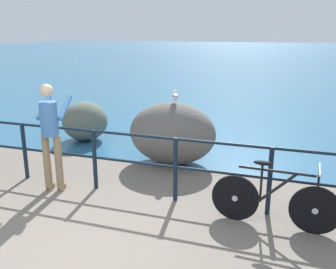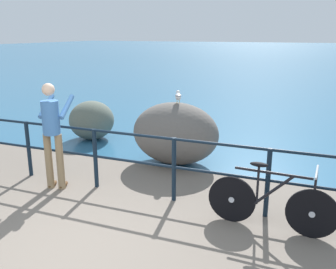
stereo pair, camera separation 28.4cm
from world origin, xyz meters
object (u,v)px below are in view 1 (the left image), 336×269
Objects in this scene: breakwater_boulder_main at (172,133)px; breakwater_boulder_left at (85,121)px; bicycle at (274,200)px; seagull at (175,96)px; person_at_railing at (51,133)px.

breakwater_boulder_main reaches higher than breakwater_boulder_left.
bicycle is 0.97× the size of breakwater_boulder_main.
breakwater_boulder_left is (-2.51, 0.88, -0.14)m from breakwater_boulder_main.
breakwater_boulder_left is at bearing 160.80° from breakwater_boulder_main.
seagull is (-2.03, 1.94, 0.98)m from bicycle.
breakwater_boulder_left is 3.24× the size of seagull.
breakwater_boulder_main is at bearing -19.20° from breakwater_boulder_left.
person_at_railing reaches higher than breakwater_boulder_main.
breakwater_boulder_main is at bearing 48.17° from seagull.
breakwater_boulder_left is (-4.60, 2.84, 0.08)m from bicycle.
seagull reaches higher than bicycle.
bicycle is 2.97m from seagull.
person_at_railing is 5.28× the size of seagull.
seagull is at bearing -19.35° from breakwater_boulder_main.
bicycle is 0.96× the size of person_at_railing.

